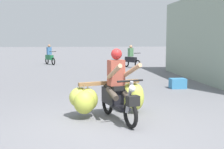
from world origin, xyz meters
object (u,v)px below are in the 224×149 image
Objects in this scene: motorbike_main_loaded at (112,95)px; motorbike_distant_ahead_right at (50,56)px; motorbike_distant_ahead_left at (131,58)px; produce_crate at (178,83)px.

motorbike_distant_ahead_right is (-2.54, 14.13, 0.07)m from motorbike_main_loaded.
motorbike_distant_ahead_left is 7.79m from produce_crate.
motorbike_main_loaded is 14.36m from motorbike_distant_ahead_right.
motorbike_main_loaded reaches higher than produce_crate.
motorbike_main_loaded reaches higher than motorbike_distant_ahead_left.
produce_crate is at bearing -88.57° from motorbike_distant_ahead_left.
motorbike_distant_ahead_left is 5.94m from motorbike_distant_ahead_right.
motorbike_main_loaded is 1.31× the size of motorbike_distant_ahead_left.
motorbike_main_loaded is at bearing -103.37° from motorbike_distant_ahead_left.
produce_crate is at bearing -62.96° from motorbike_distant_ahead_right.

